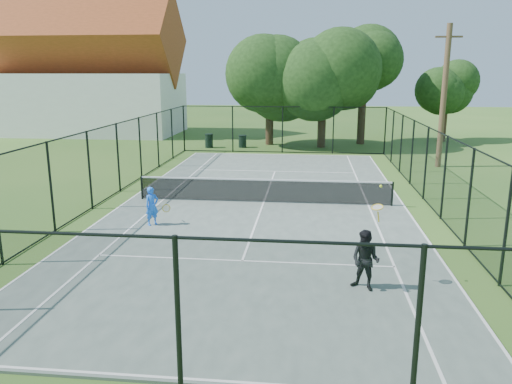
# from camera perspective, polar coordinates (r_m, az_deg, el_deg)

# --- Properties ---
(ground) EXTENTS (120.00, 120.00, 0.00)m
(ground) POSITION_cam_1_polar(r_m,az_deg,el_deg) (19.94, 0.89, -1.34)
(ground) COLOR #345E20
(tennis_court) EXTENTS (11.00, 24.00, 0.06)m
(tennis_court) POSITION_cam_1_polar(r_m,az_deg,el_deg) (19.93, 0.89, -1.26)
(tennis_court) COLOR #526058
(tennis_court) RESTS_ON ground
(tennis_net) EXTENTS (10.08, 0.08, 0.95)m
(tennis_net) POSITION_cam_1_polar(r_m,az_deg,el_deg) (19.80, 0.89, 0.28)
(tennis_net) COLOR black
(tennis_net) RESTS_ON tennis_court
(fence) EXTENTS (13.10, 26.10, 3.00)m
(fence) POSITION_cam_1_polar(r_m,az_deg,el_deg) (19.61, 0.90, 2.90)
(fence) COLOR black
(fence) RESTS_ON ground
(tree_near_left) EXTENTS (6.57, 6.57, 8.57)m
(tree_near_left) POSITION_cam_1_polar(r_m,az_deg,el_deg) (36.02, 1.59, 13.78)
(tree_near_left) COLOR #332114
(tree_near_left) RESTS_ON ground
(tree_near_mid) EXTENTS (5.71, 5.71, 7.47)m
(tree_near_mid) POSITION_cam_1_polar(r_m,az_deg,el_deg) (34.99, 7.68, 12.57)
(tree_near_mid) COLOR #332114
(tree_near_mid) RESTS_ON ground
(tree_near_right) EXTENTS (5.96, 5.96, 8.23)m
(tree_near_right) POSITION_cam_1_polar(r_m,az_deg,el_deg) (37.15, 12.23, 13.42)
(tree_near_right) COLOR #332114
(tree_near_right) RESTS_ON ground
(tree_far_right) EXTENTS (4.10, 4.10, 5.42)m
(tree_far_right) POSITION_cam_1_polar(r_m,az_deg,el_deg) (40.33, 20.80, 10.17)
(tree_far_right) COLOR #332114
(tree_far_right) RESTS_ON ground
(building) EXTENTS (15.30, 8.15, 11.87)m
(building) POSITION_cam_1_polar(r_m,az_deg,el_deg) (45.26, -18.79, 12.61)
(building) COLOR silver
(building) RESTS_ON ground
(trash_bin_left) EXTENTS (0.58, 0.58, 0.96)m
(trash_bin_left) POSITION_cam_1_polar(r_m,az_deg,el_deg) (34.92, -5.40, 5.86)
(trash_bin_left) COLOR black
(trash_bin_left) RESTS_ON ground
(trash_bin_right) EXTENTS (0.58, 0.58, 0.86)m
(trash_bin_right) POSITION_cam_1_polar(r_m,az_deg,el_deg) (34.88, -1.56, 5.82)
(trash_bin_right) COLOR black
(trash_bin_right) RESTS_ON ground
(utility_pole) EXTENTS (1.40, 0.30, 7.61)m
(utility_pole) POSITION_cam_1_polar(r_m,az_deg,el_deg) (29.10, 20.67, 10.22)
(utility_pole) COLOR #4C3823
(utility_pole) RESTS_ON ground
(player_blue) EXTENTS (0.87, 0.56, 1.31)m
(player_blue) POSITION_cam_1_polar(r_m,az_deg,el_deg) (17.22, -11.78, -1.58)
(player_blue) COLOR blue
(player_blue) RESTS_ON tennis_court
(player_black) EXTENTS (0.89, 0.98, 2.45)m
(player_black) POSITION_cam_1_polar(r_m,az_deg,el_deg) (12.17, 12.42, -7.61)
(player_black) COLOR black
(player_black) RESTS_ON tennis_court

